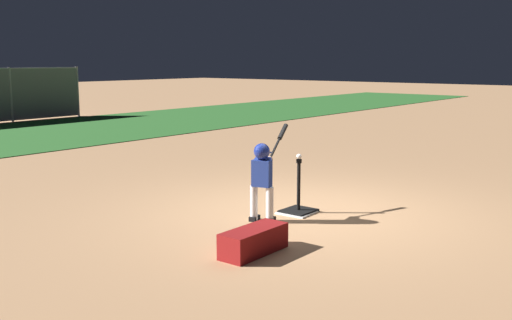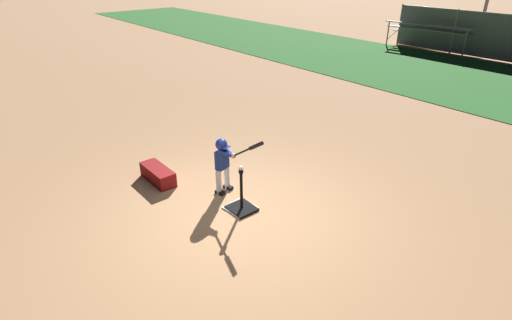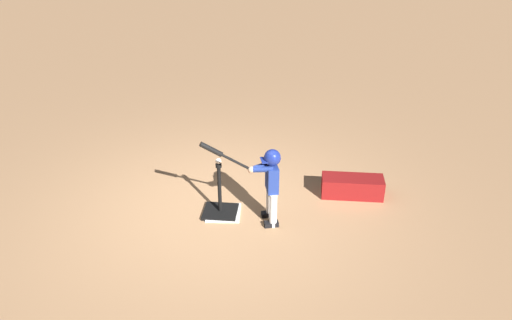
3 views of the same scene
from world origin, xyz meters
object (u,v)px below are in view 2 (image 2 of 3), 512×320
object	(u,v)px
batting_tee	(242,204)
equipment_bag	(158,174)
baseball	(241,168)
bleachers_right_center	(435,35)
batter_child	(224,159)

from	to	relation	value
batting_tee	equipment_bag	bearing A→B (deg)	-160.39
batting_tee	baseball	bearing A→B (deg)	0.00
baseball	bleachers_right_center	xyz separation A→B (m)	(-4.99, 15.15, -0.21)
batting_tee	bleachers_right_center	distance (m)	15.96
batter_child	equipment_bag	size ratio (longest dim) A/B	1.42
baseball	bleachers_right_center	bearing A→B (deg)	108.24
batter_child	bleachers_right_center	world-z (taller)	batter_child
baseball	equipment_bag	xyz separation A→B (m)	(-1.74, -0.62, -0.64)
batting_tee	batter_child	world-z (taller)	batter_child
equipment_bag	bleachers_right_center	bearing A→B (deg)	101.18
equipment_bag	baseball	bearing A→B (deg)	19.15
batter_child	baseball	distance (m)	0.66
bleachers_right_center	equipment_bag	bearing A→B (deg)	-78.36
bleachers_right_center	equipment_bag	distance (m)	16.11
bleachers_right_center	equipment_bag	xyz separation A→B (m)	(3.25, -15.77, -0.43)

